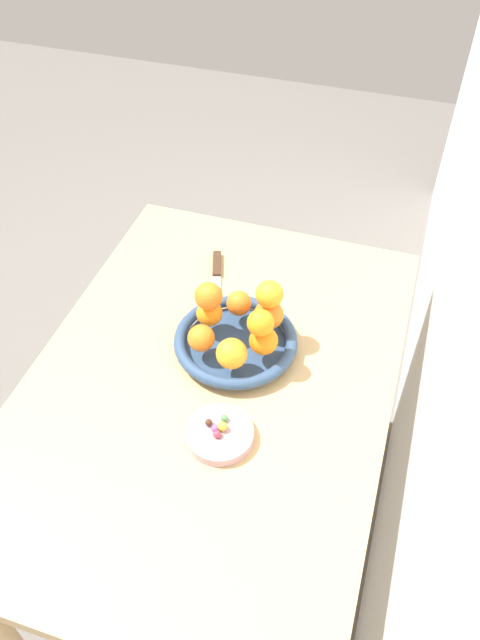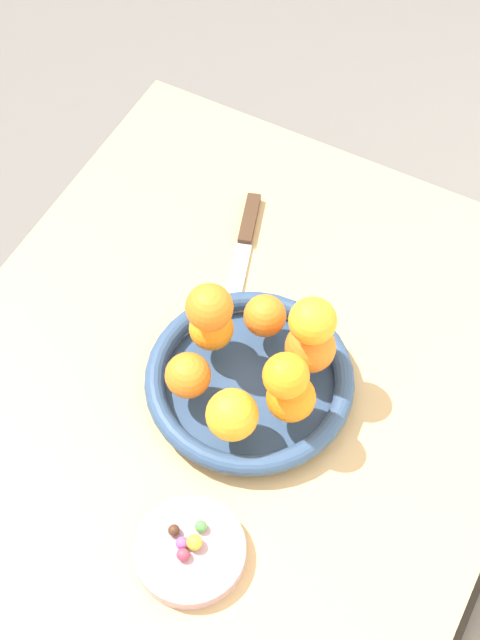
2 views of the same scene
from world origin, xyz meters
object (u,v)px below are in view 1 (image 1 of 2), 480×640
object	(u,v)px
orange_2	(269,315)
orange_5	(201,338)
orange_3	(239,303)
candy_ball_3	(215,428)
orange_0	(232,354)
orange_7	(209,296)
orange_4	(209,313)
dining_table	(210,405)
orange_8	(261,323)
fruit_bowl	(236,342)
orange_6	(269,294)
candy_dish	(220,434)
candy_ball_4	(217,434)
candy_ball_2	(209,423)
knife	(216,281)
candy_ball_0	(224,418)
candy_ball_1	(222,427)
orange_1	(264,341)

from	to	relation	value
orange_2	orange_5	xyz separation A→B (m)	(0.11, -0.12, -0.00)
orange_3	candy_ball_3	world-z (taller)	orange_3
orange_0	orange_5	size ratio (longest dim) A/B	1.12
orange_0	orange_7	distance (m)	0.14
orange_4	candy_ball_3	xyz separation A→B (m)	(0.26, 0.10, -0.04)
dining_table	orange_8	distance (m)	0.25
fruit_bowl	orange_6	size ratio (longest dim) A/B	4.55
orange_0	candy_ball_3	distance (m)	0.16
candy_dish	orange_4	size ratio (longest dim) A/B	2.30
fruit_bowl	orange_0	bearing A→B (deg)	12.06
orange_2	orange_6	world-z (taller)	orange_6
candy_ball_4	candy_ball_3	bearing A→B (deg)	-145.99
orange_3	candy_ball_2	xyz separation A→B (m)	(0.30, 0.03, -0.04)
dining_table	orange_2	xyz separation A→B (m)	(-0.16, 0.08, 0.16)
dining_table	orange_0	bearing A→B (deg)	121.77
candy_ball_3	candy_ball_4	xyz separation A→B (m)	(0.01, 0.01, 0.00)
fruit_bowl	candy_ball_2	distance (m)	0.23
orange_7	knife	distance (m)	0.22
orange_3	candy_ball_0	distance (m)	0.29
orange_7	candy_ball_1	bearing A→B (deg)	24.60
candy_dish	candy_ball_1	xyz separation A→B (m)	(-0.01, 0.00, 0.02)
orange_7	orange_8	distance (m)	0.13
dining_table	orange_8	size ratio (longest dim) A/B	19.52
orange_6	candy_ball_4	size ratio (longest dim) A/B	3.97
dining_table	candy_ball_1	distance (m)	0.19
candy_dish	orange_7	distance (m)	0.29
orange_4	knife	size ratio (longest dim) A/B	0.23
fruit_bowl	candy_ball_1	world-z (taller)	candy_ball_1
candy_ball_1	orange_0	bearing A→B (deg)	-168.78
candy_dish	candy_ball_0	bearing A→B (deg)	179.53
orange_1	orange_3	xyz separation A→B (m)	(-0.09, -0.08, -0.00)
candy_dish	dining_table	bearing A→B (deg)	-151.81
candy_ball_0	knife	size ratio (longest dim) A/B	0.06
orange_2	orange_4	xyz separation A→B (m)	(0.03, -0.13, -0.00)
candy_ball_1	orange_2	bearing A→B (deg)	177.44
candy_ball_2	knife	world-z (taller)	candy_ball_2
orange_4	orange_8	distance (m)	0.15
orange_6	orange_7	world-z (taller)	orange_6
orange_1	candy_ball_3	bearing A→B (deg)	-9.43
orange_6	candy_ball_0	distance (m)	0.28
candy_ball_3	candy_ball_4	bearing A→B (deg)	34.01
orange_1	orange_5	distance (m)	0.13
orange_0	candy_ball_4	bearing A→B (deg)	8.39
fruit_bowl	candy_ball_3	world-z (taller)	fruit_bowl
fruit_bowl	orange_7	bearing A→B (deg)	-102.85
orange_0	orange_1	xyz separation A→B (m)	(-0.06, 0.05, -0.00)
orange_0	orange_8	bearing A→B (deg)	136.35
orange_0	orange_1	world-z (taller)	orange_0
candy_ball_4	orange_3	bearing A→B (deg)	-169.86
orange_5	dining_table	bearing A→B (deg)	32.66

